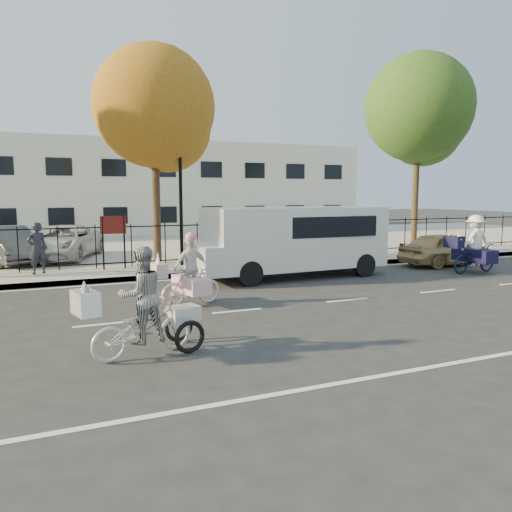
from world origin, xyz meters
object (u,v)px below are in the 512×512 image
bull_bike (474,250)px  pedestrian (37,248)px  gold_sedan (445,249)px  lamppost (180,182)px  unicorn_bike (190,278)px  lot_car_d (277,235)px  zebra_trike (143,314)px  lot_car_b (62,242)px  lot_car_c (7,245)px  white_van (292,239)px

bull_bike → pedestrian: bull_bike is taller
gold_sedan → pedestrian: size_ratio=2.23×
lamppost → unicorn_bike: lamppost is taller
unicorn_bike → bull_bike: (10.26, 1.00, 0.13)m
unicorn_bike → lot_car_d: (6.85, 9.36, 0.10)m
pedestrian → unicorn_bike: bearing=101.6°
zebra_trike → lot_car_b: (-0.75, 12.71, 0.09)m
gold_sedan → lot_car_c: 16.31m
bull_bike → lot_car_d: 9.04m
lot_car_c → lot_car_d: (11.29, 0.55, -0.07)m
bull_bike → lot_car_d: size_ratio=0.60×
lamppost → pedestrian: bearing=-178.7°
unicorn_bike → lot_car_b: (-2.52, 9.33, 0.15)m
bull_bike → white_van: bearing=70.8°
lamppost → zebra_trike: lamppost is taller
bull_bike → lot_car_b: 15.25m
bull_bike → lot_car_c: 16.65m
bull_bike → gold_sedan: bull_bike is taller
lot_car_b → lot_car_d: bearing=20.4°
unicorn_bike → gold_sedan: bearing=-85.4°
white_van → lot_car_b: bearing=133.9°
pedestrian → gold_sedan: bearing=148.9°
lot_car_b → bull_bike: bearing=-13.0°
white_van → lamppost: bearing=132.0°
unicorn_bike → gold_sedan: (10.70, 2.76, -0.03)m
white_van → lot_car_c: (-8.63, 6.06, -0.42)m
gold_sedan → lot_car_d: lot_car_d is taller
zebra_trike → white_van: 8.58m
lamppost → white_van: (2.87, -3.00, -1.86)m
pedestrian → lot_car_b: size_ratio=0.35×
zebra_trike → bull_bike: 12.80m
white_van → gold_sedan: bearing=-1.7°
bull_bike → unicorn_bike: bearing=92.6°
lamppost → lot_car_c: lamppost is taller
zebra_trike → lot_car_c: zebra_trike is taller
unicorn_bike → gold_sedan: 11.05m
zebra_trike → pedestrian: (-1.63, 9.03, 0.26)m
zebra_trike → lot_car_c: bearing=-0.7°
zebra_trike → lot_car_c: size_ratio=0.52×
white_van → unicorn_bike: bearing=-148.4°
zebra_trike → gold_sedan: (12.47, 6.14, -0.08)m
gold_sedan → lot_car_d: 7.65m
pedestrian → lot_car_b: (0.88, 3.67, -0.17)m
unicorn_bike → lot_car_c: 9.87m
zebra_trike → gold_sedan: size_ratio=0.59×
lot_car_c → zebra_trike: bearing=-98.8°
lamppost → lot_car_d: size_ratio=1.21×
lamppost → bull_bike: size_ratio=2.02×
white_van → lot_car_d: white_van is taller
white_van → bull_bike: bearing=-17.9°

